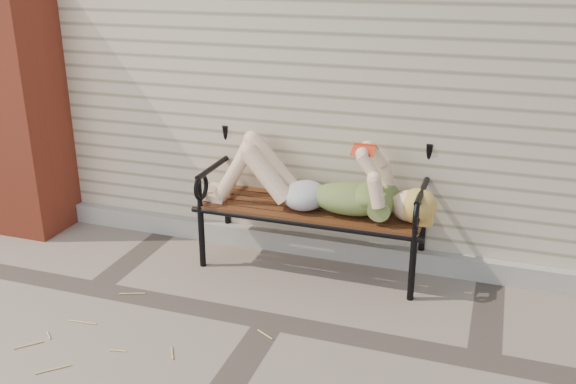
% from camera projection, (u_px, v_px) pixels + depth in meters
% --- Properties ---
extents(ground, '(80.00, 80.00, 0.00)m').
position_uv_depth(ground, '(271.00, 321.00, 3.90)').
color(ground, '#77675B').
rests_on(ground, ground).
extents(house_wall, '(8.00, 4.00, 3.00)m').
position_uv_depth(house_wall, '(379.00, 21.00, 6.03)').
color(house_wall, '#C3B498').
rests_on(house_wall, ground).
extents(foundation_strip, '(8.00, 0.10, 0.15)m').
position_uv_depth(foundation_strip, '(316.00, 245.00, 4.74)').
color(foundation_strip, '#A09B91').
rests_on(foundation_strip, ground).
extents(brick_pillar, '(0.50, 0.50, 2.00)m').
position_uv_depth(brick_pillar, '(22.00, 106.00, 4.91)').
color(brick_pillar, '#A73D25').
rests_on(brick_pillar, ground).
extents(garden_bench, '(1.68, 0.67, 1.09)m').
position_uv_depth(garden_bench, '(316.00, 182.00, 4.45)').
color(garden_bench, black).
rests_on(garden_bench, ground).
extents(reading_woman, '(1.58, 0.36, 0.50)m').
position_uv_depth(reading_woman, '(313.00, 184.00, 4.32)').
color(reading_woman, '#093340').
rests_on(reading_woman, ground).
extents(straw_scatter, '(2.66, 1.56, 0.01)m').
position_uv_depth(straw_scatter, '(14.00, 360.00, 3.52)').
color(straw_scatter, tan).
rests_on(straw_scatter, ground).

